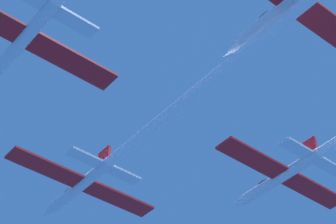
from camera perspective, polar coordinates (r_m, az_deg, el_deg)
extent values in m
cylinder|color=white|center=(68.17, -7.71, -6.46)|extent=(1.14, 10.39, 1.14)
cone|color=white|center=(72.83, -10.47, -8.63)|extent=(1.12, 2.29, 1.12)
ellipsoid|color=black|center=(70.09, -8.70, -6.95)|extent=(0.80, 2.08, 0.57)
cube|color=red|center=(66.07, -10.74, -4.78)|extent=(7.90, 2.29, 0.25)
cube|color=red|center=(69.77, -4.35, -7.65)|extent=(7.90, 2.29, 0.25)
cube|color=red|center=(66.11, -5.63, -3.88)|extent=(0.30, 1.87, 1.66)
cube|color=white|center=(64.15, -7.33, -3.96)|extent=(3.55, 1.37, 0.25)
cube|color=white|center=(66.16, -3.93, -5.55)|extent=(3.55, 1.37, 0.25)
cylinder|color=white|center=(53.64, 6.59, 5.11)|extent=(1.03, 37.93, 1.03)
cylinder|color=white|center=(54.60, -12.65, 6.14)|extent=(1.14, 10.39, 1.14)
ellipsoid|color=black|center=(56.44, -13.72, 5.10)|extent=(0.80, 2.08, 0.57)
cube|color=red|center=(55.54, -8.36, 4.35)|extent=(7.90, 2.29, 0.25)
cube|color=white|center=(52.54, -8.08, 7.77)|extent=(3.55, 1.37, 0.25)
cylinder|color=white|center=(67.95, 9.84, -5.68)|extent=(1.14, 10.39, 1.14)
cone|color=white|center=(71.41, 6.14, -8.04)|extent=(1.12, 2.29, 1.12)
ellipsoid|color=black|center=(69.43, 8.43, -6.24)|extent=(0.80, 2.08, 0.57)
cube|color=red|center=(64.89, 7.43, -4.04)|extent=(7.90, 2.29, 0.25)
cube|color=red|center=(70.65, 12.67, -6.79)|extent=(7.90, 2.29, 0.25)
cube|color=red|center=(66.75, 12.27, -3.04)|extent=(0.30, 1.87, 1.66)
cube|color=white|center=(64.30, 11.21, -3.12)|extent=(3.55, 1.37, 0.25)
cube|color=white|center=(67.38, 13.89, -4.65)|extent=(3.55, 1.37, 0.25)
cylinder|color=white|center=(52.81, 10.42, 9.32)|extent=(1.14, 10.39, 1.14)
cone|color=white|center=(55.46, 5.65, 5.47)|extent=(1.12, 2.29, 1.12)
ellipsoid|color=black|center=(54.06, 8.58, 8.23)|extent=(0.80, 2.08, 0.57)
cube|color=red|center=(55.15, 14.03, 7.22)|extent=(7.90, 2.29, 0.25)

